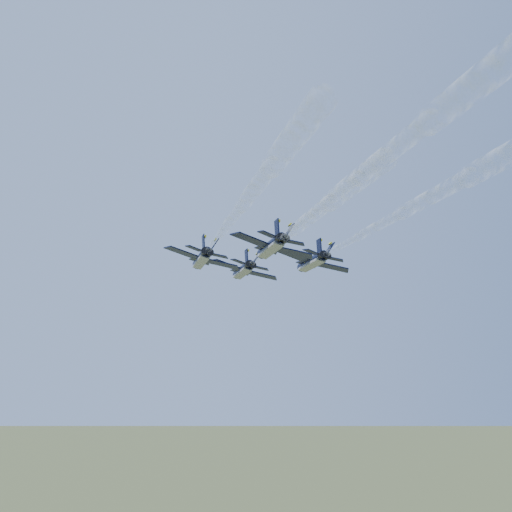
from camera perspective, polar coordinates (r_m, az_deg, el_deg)
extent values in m
cylinder|color=black|center=(105.78, -1.15, -1.25)|extent=(2.29, 11.78, 1.83)
cone|color=black|center=(112.60, -1.81, -1.80)|extent=(1.92, 2.37, 1.83)
ellipsoid|color=black|center=(108.80, -1.38, -1.25)|extent=(1.10, 2.16, 0.92)
cube|color=gray|center=(105.67, -1.23, -1.55)|extent=(1.80, 10.56, 0.72)
cube|color=black|center=(104.71, -2.65, -0.78)|extent=(5.67, 4.38, 1.44)
cube|color=yellow|center=(106.19, -2.77, -0.86)|extent=(4.67, 1.97, 1.43)
cube|color=black|center=(105.54, 0.46, -1.69)|extent=(5.58, 4.08, 1.44)
cube|color=yellow|center=(107.01, 0.30, -1.76)|extent=(4.76, 1.62, 1.43)
cube|color=black|center=(100.11, -1.56, -0.46)|extent=(2.64, 2.22, 0.69)
cube|color=black|center=(100.65, 0.45, -1.05)|extent=(2.60, 2.09, 0.69)
cube|color=black|center=(101.12, -0.85, -0.03)|extent=(0.36, 1.95, 2.30)
cube|color=black|center=(101.34, -0.05, -0.27)|extent=(1.43, 2.00, 2.01)
cylinder|color=black|center=(99.69, -0.71, -0.69)|extent=(1.23, 1.11, 1.18)
cylinder|color=black|center=(99.81, -0.28, -0.81)|extent=(1.23, 1.11, 1.18)
cylinder|color=black|center=(95.44, -4.83, -0.22)|extent=(2.29, 11.78, 1.83)
cone|color=black|center=(102.30, -5.32, -0.90)|extent=(1.92, 2.37, 1.83)
ellipsoid|color=black|center=(98.47, -4.97, -0.26)|extent=(1.10, 2.16, 0.92)
cube|color=gray|center=(95.32, -4.92, -0.55)|extent=(1.80, 10.56, 0.72)
cube|color=black|center=(94.56, -6.54, 0.31)|extent=(5.67, 4.38, 1.44)
cube|color=yellow|center=(96.05, -6.61, 0.20)|extent=(4.67, 1.97, 1.43)
cube|color=black|center=(94.99, -3.06, -0.71)|extent=(5.58, 4.08, 1.44)
cube|color=yellow|center=(96.47, -3.18, -0.81)|extent=(4.76, 1.62, 1.43)
cube|color=black|center=(89.86, -5.53, 0.72)|extent=(2.64, 2.22, 0.69)
cube|color=black|center=(90.14, -3.27, 0.05)|extent=(2.60, 2.09, 0.69)
cube|color=black|center=(90.79, -4.69, 1.18)|extent=(0.36, 1.95, 2.30)
cube|color=black|center=(90.91, -3.79, 0.92)|extent=(1.43, 2.00, 2.01)
cylinder|color=black|center=(89.33, -4.60, 0.48)|extent=(1.23, 1.11, 1.18)
cylinder|color=black|center=(89.39, -4.11, 0.33)|extent=(1.23, 1.11, 1.18)
cylinder|color=black|center=(98.16, 5.01, -0.50)|extent=(2.29, 11.78, 1.83)
cone|color=black|center=(104.79, 3.91, -1.14)|extent=(1.92, 2.37, 1.83)
ellipsoid|color=black|center=(101.11, 4.58, -0.53)|extent=(1.10, 2.16, 0.92)
cube|color=gray|center=(98.03, 4.94, -0.82)|extent=(1.80, 10.56, 0.72)
cube|color=black|center=(96.81, 3.47, 0.01)|extent=(5.67, 4.38, 1.44)
cube|color=yellow|center=(98.26, 3.25, -0.09)|extent=(4.67, 1.97, 1.43)
cube|color=black|center=(98.23, 6.75, -0.97)|extent=(5.58, 4.08, 1.44)
cube|color=yellow|center=(99.66, 6.49, -1.06)|extent=(4.76, 1.62, 1.43)
cube|color=black|center=(92.47, 4.94, 0.40)|extent=(2.64, 2.22, 0.69)
cube|color=black|center=(93.39, 7.06, -0.25)|extent=(2.60, 2.09, 0.69)
cube|color=black|center=(93.62, 5.63, 0.85)|extent=(0.36, 1.95, 2.30)
cube|color=black|center=(93.99, 6.48, 0.59)|extent=(1.43, 2.00, 2.01)
cylinder|color=black|center=(92.21, 5.89, 0.16)|extent=(1.23, 1.11, 1.18)
cylinder|color=black|center=(92.41, 6.34, 0.02)|extent=(1.23, 1.11, 1.18)
cylinder|color=black|center=(85.99, 1.36, 0.86)|extent=(2.29, 11.78, 1.83)
cone|color=black|center=(92.70, 0.38, 0.04)|extent=(1.92, 2.37, 1.83)
ellipsoid|color=black|center=(88.98, 1.00, 0.79)|extent=(1.10, 2.16, 0.92)
cube|color=gray|center=(85.85, 1.27, 0.50)|extent=(1.80, 10.56, 0.72)
cube|color=black|center=(84.83, -0.46, 1.47)|extent=(5.67, 4.38, 1.44)
cube|color=yellow|center=(86.30, -0.64, 1.32)|extent=(4.67, 1.97, 1.43)
cube|color=black|center=(85.86, 3.35, 0.32)|extent=(5.58, 4.08, 1.44)
cube|color=yellow|center=(87.30, 3.11, 0.20)|extent=(4.76, 1.62, 1.43)
cube|color=black|center=(80.35, 1.02, 1.99)|extent=(2.64, 2.22, 0.69)
cube|color=black|center=(81.02, 3.50, 1.23)|extent=(2.60, 2.09, 0.69)
cube|color=black|center=(81.45, 1.87, 2.49)|extent=(0.36, 1.95, 2.30)
cube|color=black|center=(81.72, 2.86, 2.18)|extent=(1.43, 2.00, 2.01)
cylinder|color=black|center=(79.98, 2.09, 1.72)|extent=(1.23, 1.11, 1.18)
cylinder|color=black|center=(80.13, 2.63, 1.56)|extent=(1.23, 1.11, 1.18)
cylinder|color=white|center=(93.22, 0.34, -0.02)|extent=(1.52, 13.89, 0.97)
cylinder|color=white|center=(80.72, 2.29, 1.60)|extent=(1.88, 13.91, 1.33)
cylinder|color=white|center=(68.44, 4.97, 3.81)|extent=(2.31, 13.92, 1.77)
cylinder|color=white|center=(56.51, 8.81, 6.95)|extent=(2.81, 13.94, 2.26)
cylinder|color=white|center=(82.78, -3.72, 1.32)|extent=(1.52, 13.89, 0.97)
cylinder|color=white|center=(70.16, -2.20, 3.42)|extent=(1.88, 13.91, 1.33)
cylinder|color=white|center=(57.75, -0.01, 6.44)|extent=(2.31, 13.92, 1.77)
cylinder|color=white|center=(45.72, 3.41, 11.06)|extent=(2.81, 13.94, 2.26)
cylinder|color=white|center=(86.02, 7.51, 0.94)|extent=(1.52, 13.89, 0.97)
cylinder|color=white|center=(74.09, 10.85, 2.86)|extent=(1.88, 13.91, 1.33)
cylinder|color=white|center=(62.62, 15.45, 5.49)|extent=(2.31, 13.92, 1.77)
cylinder|color=white|center=(73.68, 3.67, 2.77)|extent=(1.52, 13.89, 0.97)
cylinder|color=white|center=(61.57, 6.93, 5.45)|extent=(1.88, 13.91, 1.33)
cylinder|color=white|center=(49.96, 11.80, 9.38)|extent=(2.31, 13.92, 1.77)
cylinder|color=white|center=(39.28, 19.69, 15.40)|extent=(2.81, 13.94, 2.26)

